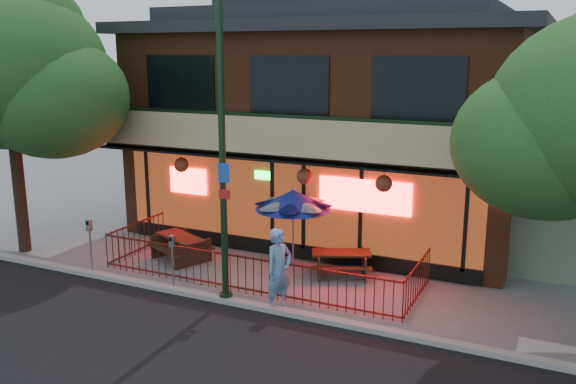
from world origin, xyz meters
name	(u,v)px	position (x,y,z in m)	size (l,w,h in m)	color
ground	(234,295)	(0.00, 0.00, 0.00)	(80.00, 80.00, 0.00)	gray
curb	(224,300)	(0.00, -0.50, 0.06)	(80.00, 0.25, 0.12)	#999993
restaurant_building	(338,106)	(0.00, 7.11, 4.13)	(12.96, 9.49, 8.05)	brown
patio_fence	(244,265)	(0.00, 0.50, 0.63)	(8.44, 2.62, 1.00)	#4D1710
street_light	(223,174)	(0.00, -0.40, 3.15)	(0.43, 0.32, 7.00)	black
street_tree_left	(10,60)	(-7.46, 0.39, 5.67)	(5.60, 5.60, 8.05)	#302418
picnic_table_left	(181,244)	(-2.72, 1.63, 0.47)	(2.05, 1.85, 0.72)	#372114
picnic_table_right	(341,260)	(1.93, 2.40, 0.44)	(1.91, 1.72, 0.67)	#3A2414
patio_umbrella	(293,200)	(0.60, 2.20, 2.02)	(2.07, 2.07, 2.36)	gray
pedestrian	(279,270)	(1.42, -0.35, 0.99)	(0.72, 0.47, 1.98)	#6291C5
parking_meter_near	(172,254)	(-1.53, -0.40, 0.98)	(0.15, 0.13, 1.45)	gray
parking_meter_far	(90,237)	(-4.20, -0.40, 1.05)	(0.15, 0.14, 1.55)	#9EA0A7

